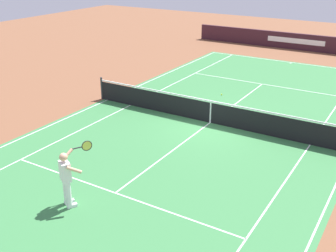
# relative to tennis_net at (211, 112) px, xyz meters

# --- Properties ---
(ground_plane) EXTENTS (60.00, 60.00, 0.00)m
(ground_plane) POSITION_rel_tennis_net_xyz_m (0.00, 0.00, -0.49)
(ground_plane) COLOR brown
(court_slab) EXTENTS (24.20, 11.40, 0.00)m
(court_slab) POSITION_rel_tennis_net_xyz_m (0.00, 0.00, -0.49)
(court_slab) COLOR #387A42
(court_slab) RESTS_ON ground_plane
(court_line_markings) EXTENTS (23.85, 11.05, 0.01)m
(court_line_markings) POSITION_rel_tennis_net_xyz_m (0.00, 0.00, -0.49)
(court_line_markings) COLOR white
(court_line_markings) RESTS_ON ground_plane
(tennis_net) EXTENTS (0.10, 11.70, 1.08)m
(tennis_net) POSITION_rel_tennis_net_xyz_m (0.00, 0.00, 0.00)
(tennis_net) COLOR #2D2D33
(tennis_net) RESTS_ON ground_plane
(stadium_barrier) EXTENTS (0.26, 17.00, 1.16)m
(stadium_barrier) POSITION_rel_tennis_net_xyz_m (-15.90, -0.00, 0.09)
(stadium_barrier) COLOR #381923
(stadium_barrier) RESTS_ON ground_plane
(tennis_player_near) EXTENTS (1.19, 0.75, 1.70)m
(tennis_player_near) POSITION_rel_tennis_net_xyz_m (7.57, -0.71, 0.44)
(tennis_player_near) COLOR white
(tennis_player_near) RESTS_ON ground_plane
(tennis_ball) EXTENTS (0.07, 0.07, 0.07)m
(tennis_ball) POSITION_rel_tennis_net_xyz_m (-3.54, -1.10, -0.46)
(tennis_ball) COLOR #CCE01E
(tennis_ball) RESTS_ON ground_plane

